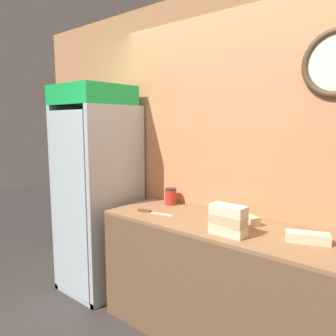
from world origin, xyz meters
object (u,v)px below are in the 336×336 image
Objects in this scene: sandwich_stack_top at (228,210)px; sandwich_flat_right at (308,238)px; sandwich_stack_middle at (228,220)px; beverage_cooler at (101,181)px; sandwich_stack_bottom at (228,230)px; sandwich_flat_left at (244,218)px; condiment_jar at (171,197)px; chefs_knife at (150,212)px.

sandwich_flat_right is at bearing 23.77° from sandwich_stack_top.
sandwich_stack_middle is at bearing -156.23° from sandwich_flat_right.
sandwich_flat_right is at bearing 23.77° from sandwich_stack_middle.
beverage_cooler is 7.27× the size of sandwich_flat_right.
beverage_cooler is at bearing 173.76° from sandwich_stack_middle.
beverage_cooler is 8.34× the size of sandwich_stack_bottom.
condiment_jar reaches higher than sandwich_flat_left.
beverage_cooler reaches higher than chefs_knife.
condiment_jar is (-0.80, 0.38, -0.09)m from sandwich_stack_top.
condiment_jar is (-0.80, 0.38, 0.04)m from sandwich_stack_bottom.
sandwich_stack_bottom reaches higher than sandwich_flat_right.
beverage_cooler is 13.38× the size of condiment_jar.
beverage_cooler is 8.27× the size of sandwich_stack_middle.
chefs_knife is 0.33m from condiment_jar.
sandwich_stack_middle is (0.00, 0.00, 0.07)m from sandwich_stack_bottom.
beverage_cooler is 1.52m from sandwich_stack_bottom.
sandwich_stack_middle is at bearing -6.24° from beverage_cooler.
sandwich_flat_right is at bearing 23.77° from sandwich_stack_bottom.
sandwich_flat_left is 0.99× the size of sandwich_flat_right.
sandwich_flat_left is at bearing 97.41° from sandwich_stack_bottom.
sandwich_flat_left is at bearing 97.41° from sandwich_stack_top.
sandwich_flat_right is at bearing 0.91° from beverage_cooler.
sandwich_flat_right is (0.44, 0.20, -0.07)m from sandwich_stack_middle.
sandwich_stack_top reaches higher than sandwich_flat_left.
beverage_cooler reaches higher than sandwich_flat_left.
sandwich_stack_middle is 0.88m from condiment_jar.
beverage_cooler is 7.35× the size of sandwich_flat_left.
sandwich_stack_middle is 0.76× the size of chefs_knife.
sandwich_stack_bottom is at bearing -82.59° from sandwich_flat_left.
sandwich_stack_bottom is 0.75× the size of chefs_knife.
sandwich_stack_middle is at bearing -82.59° from sandwich_flat_left.
sandwich_flat_left reaches higher than sandwich_flat_right.
sandwich_stack_bottom is 0.99× the size of sandwich_stack_middle.
beverage_cooler is at bearing -163.12° from condiment_jar.
sandwich_stack_middle is 0.07m from sandwich_stack_top.
condiment_jar reaches higher than chefs_knife.
chefs_knife is at bearing 175.26° from sandwich_stack_bottom.
sandwich_stack_bottom is 0.31m from sandwich_flat_left.
beverage_cooler is 1.95m from sandwich_flat_right.
sandwich_stack_top reaches higher than chefs_knife.
sandwich_flat_left is 0.75m from chefs_knife.
sandwich_stack_bottom is at bearing -6.24° from beverage_cooler.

